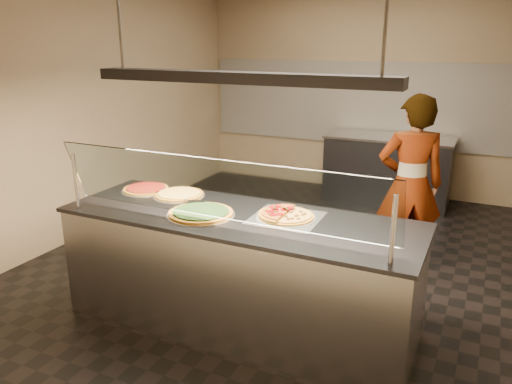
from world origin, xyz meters
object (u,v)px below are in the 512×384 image
at_px(sneeze_guard, 215,190).
at_px(prep_table, 387,169).
at_px(perforated_tray, 286,217).
at_px(pizza_spatula, 191,199).
at_px(heat_lamp_housing, 237,78).
at_px(half_pizza_pepperoni, 274,212).
at_px(pizza_tomato, 146,189).
at_px(worker, 410,185).
at_px(pizza_cheese, 179,194).
at_px(serving_counter, 239,271).
at_px(half_pizza_sausage, 299,217).
at_px(pizza_spinach, 201,213).

xyz_separation_m(sneeze_guard, prep_table, (0.41, 4.08, -0.76)).
bearing_deg(perforated_tray, pizza_spatula, 178.94).
bearing_deg(heat_lamp_housing, pizza_spatula, 167.22).
distance_m(half_pizza_pepperoni, pizza_tomato, 1.30).
bearing_deg(half_pizza_pepperoni, worker, 63.54).
bearing_deg(worker, pizza_spatula, 23.31).
height_order(sneeze_guard, pizza_cheese, sneeze_guard).
relative_size(perforated_tray, pizza_spatula, 2.12).
xyz_separation_m(pizza_tomato, pizza_spatula, (0.54, -0.12, 0.01)).
height_order(serving_counter, sneeze_guard, sneeze_guard).
height_order(half_pizza_sausage, pizza_spinach, half_pizza_sausage).
relative_size(serving_counter, half_pizza_pepperoni, 6.61).
bearing_deg(worker, pizza_spinach, 31.94).
relative_size(half_pizza_pepperoni, heat_lamp_housing, 0.18).
relative_size(half_pizza_pepperoni, pizza_spinach, 0.80).
distance_m(half_pizza_pepperoni, pizza_spinach, 0.55).
relative_size(perforated_tray, half_pizza_sausage, 1.23).
distance_m(perforated_tray, prep_table, 3.67).
bearing_deg(pizza_tomato, perforated_tray, -5.68).
relative_size(pizza_tomato, worker, 0.24).
distance_m(pizza_cheese, heat_lamp_housing, 1.24).
height_order(perforated_tray, pizza_tomato, pizza_tomato).
bearing_deg(perforated_tray, pizza_tomato, 174.32).
bearing_deg(serving_counter, half_pizza_sausage, 12.19).
xyz_separation_m(perforated_tray, heat_lamp_housing, (-0.35, -0.10, 1.01)).
relative_size(sneeze_guard, perforated_tray, 4.93).
bearing_deg(prep_table, pizza_spatula, -104.00).
xyz_separation_m(pizza_spatula, worker, (1.51, 1.52, -0.09)).
xyz_separation_m(serving_counter, sneeze_guard, (0.00, -0.34, 0.76)).
height_order(sneeze_guard, pizza_tomato, sneeze_guard).
xyz_separation_m(pizza_cheese, heat_lamp_housing, (0.68, -0.23, 1.01)).
distance_m(pizza_cheese, worker, 2.20).
bearing_deg(sneeze_guard, pizza_spinach, 138.70).
height_order(pizza_spinach, pizza_tomato, pizza_spinach).
bearing_deg(serving_counter, pizza_cheese, 161.75).
xyz_separation_m(half_pizza_pepperoni, worker, (0.76, 1.53, -0.10)).
bearing_deg(pizza_spinach, worker, 53.78).
xyz_separation_m(perforated_tray, pizza_spinach, (-0.61, -0.21, 0.01)).
xyz_separation_m(pizza_cheese, prep_table, (1.09, 3.51, -0.48)).
distance_m(half_pizza_pepperoni, heat_lamp_housing, 1.02).
bearing_deg(perforated_tray, serving_counter, -164.55).
distance_m(serving_counter, sneeze_guard, 0.83).
xyz_separation_m(half_pizza_pepperoni, pizza_tomato, (-1.29, 0.14, -0.02)).
height_order(serving_counter, pizza_spinach, pizza_spinach).
xyz_separation_m(pizza_spinach, pizza_tomato, (-0.78, 0.35, -0.00)).
bearing_deg(heat_lamp_housing, perforated_tray, 15.45).
bearing_deg(pizza_tomato, worker, 34.18).
bearing_deg(pizza_cheese, worker, 39.59).
distance_m(sneeze_guard, pizza_spinach, 0.45).
bearing_deg(perforated_tray, heat_lamp_housing, -164.55).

